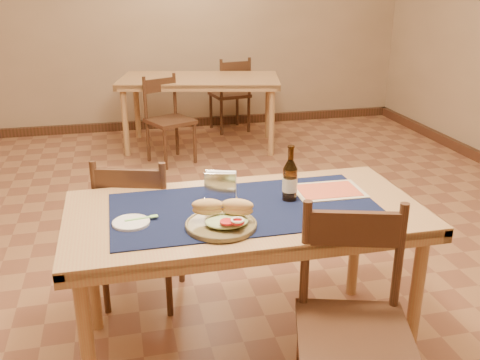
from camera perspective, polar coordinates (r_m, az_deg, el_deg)
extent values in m
cube|color=#92613F|center=(3.47, -2.69, -9.34)|extent=(6.00, 7.00, 0.02)
cube|color=tan|center=(6.49, -8.98, 17.63)|extent=(6.00, 0.02, 2.80)
cylinder|color=#A07D4B|center=(2.30, -15.96, -16.86)|extent=(0.06, 0.06, 0.71)
cylinder|color=#A07D4B|center=(2.61, 18.21, -12.15)|extent=(0.06, 0.06, 0.71)
cylinder|color=#A07D4B|center=(2.83, -15.57, -9.04)|extent=(0.06, 0.06, 0.71)
cylinder|color=#A07D4B|center=(3.09, 12.21, -6.10)|extent=(0.06, 0.06, 0.71)
cube|color=#A07D4B|center=(2.43, 0.54, -3.46)|extent=(1.60, 0.80, 0.04)
cube|color=#0E1235|center=(2.42, 0.54, -2.96)|extent=(1.20, 0.60, 0.01)
cube|color=#432518|center=(6.66, -8.30, 5.95)|extent=(6.00, 0.06, 0.10)
cylinder|color=#A07D4B|center=(5.59, -12.14, 6.07)|extent=(0.06, 0.06, 0.71)
cylinder|color=#A07D4B|center=(5.48, 3.37, 6.21)|extent=(0.06, 0.06, 0.71)
cylinder|color=#A07D4B|center=(6.22, -10.95, 7.63)|extent=(0.06, 0.06, 0.71)
cylinder|color=#A07D4B|center=(6.12, 3.01, 7.77)|extent=(0.06, 0.06, 0.71)
cube|color=#A07D4B|center=(5.73, -4.33, 10.66)|extent=(1.79, 1.18, 0.04)
cylinder|color=#432518|center=(3.22, -6.35, -7.33)|extent=(0.03, 0.03, 0.44)
cylinder|color=#432518|center=(3.30, -12.35, -6.98)|extent=(0.03, 0.03, 0.44)
cylinder|color=#432518|center=(2.92, -7.61, -10.53)|extent=(0.03, 0.03, 0.44)
cylinder|color=#432518|center=(3.01, -14.22, -10.02)|extent=(0.03, 0.03, 0.44)
cube|color=#432518|center=(3.01, -10.40, -5.03)|extent=(0.51, 0.51, 0.04)
cube|color=#432518|center=(2.71, -11.82, -0.24)|extent=(0.34, 0.13, 0.14)
cylinder|color=#432518|center=(2.71, -8.09, -2.64)|extent=(0.03, 0.03, 0.45)
cylinder|color=#432518|center=(2.81, -15.07, -2.35)|extent=(0.03, 0.03, 0.45)
cylinder|color=#432518|center=(2.41, 6.50, -17.80)|extent=(0.04, 0.04, 0.46)
cylinder|color=#432518|center=(2.46, 15.48, -17.63)|extent=(0.04, 0.04, 0.46)
cube|color=#432518|center=(2.15, 12.07, -15.99)|extent=(0.53, 0.53, 0.04)
cube|color=#432518|center=(2.13, 12.08, -5.11)|extent=(0.36, 0.14, 0.14)
cylinder|color=#432518|center=(2.16, 6.98, -7.97)|extent=(0.04, 0.04, 0.47)
cylinder|color=#432518|center=(2.22, 16.57, -7.98)|extent=(0.04, 0.04, 0.47)
cylinder|color=#432518|center=(5.12, -7.98, 3.31)|extent=(0.03, 0.03, 0.42)
cylinder|color=#432518|center=(5.29, -4.85, 4.00)|extent=(0.03, 0.03, 0.42)
cylinder|color=#432518|center=(5.41, -9.77, 4.13)|extent=(0.03, 0.03, 0.42)
cylinder|color=#432518|center=(5.56, -6.74, 4.77)|extent=(0.03, 0.03, 0.42)
cube|color=#432518|center=(5.29, -7.44, 6.24)|extent=(0.52, 0.52, 0.04)
cube|color=#432518|center=(5.37, -8.58, 9.96)|extent=(0.32, 0.16, 0.13)
cylinder|color=#432518|center=(5.31, -10.10, 8.53)|extent=(0.03, 0.03, 0.43)
cylinder|color=#432518|center=(5.47, -6.98, 9.05)|extent=(0.03, 0.03, 0.43)
cylinder|color=#432518|center=(6.68, -0.30, 7.69)|extent=(0.03, 0.03, 0.43)
cylinder|color=#432518|center=(6.56, -3.12, 7.41)|extent=(0.03, 0.03, 0.43)
cylinder|color=#432518|center=(6.37, 0.94, 7.04)|extent=(0.03, 0.03, 0.43)
cylinder|color=#432518|center=(6.24, -1.99, 6.74)|extent=(0.03, 0.03, 0.43)
cube|color=#432518|center=(6.41, -1.13, 9.12)|extent=(0.47, 0.47, 0.04)
cube|color=#432518|center=(6.19, -0.49, 11.88)|extent=(0.35, 0.09, 0.14)
cylinder|color=#432518|center=(6.27, 1.00, 10.93)|extent=(0.03, 0.03, 0.44)
cylinder|color=#432518|center=(6.14, -2.01, 10.70)|extent=(0.03, 0.03, 0.44)
cylinder|color=brown|center=(2.23, -2.03, -4.81)|extent=(0.30, 0.30, 0.02)
torus|color=brown|center=(2.23, -2.04, -4.66)|extent=(0.30, 0.30, 0.01)
ellipsoid|color=#BCD592|center=(2.21, -1.43, -4.41)|extent=(0.18, 0.15, 0.03)
ellipsoid|color=tan|center=(2.23, -3.49, -2.92)|extent=(0.14, 0.08, 0.07)
ellipsoid|color=tan|center=(2.22, -0.28, -2.96)|extent=(0.14, 0.10, 0.07)
cylinder|color=red|center=(2.15, -1.37, -4.49)|extent=(0.06, 0.06, 0.01)
cylinder|color=red|center=(2.15, -0.25, -4.49)|extent=(0.06, 0.06, 0.01)
torus|color=white|center=(2.14, -0.27, -4.29)|extent=(0.06, 0.06, 0.01)
cylinder|color=white|center=(2.30, -11.55, -4.48)|extent=(0.16, 0.16, 0.01)
torus|color=white|center=(2.30, -11.56, -4.38)|extent=(0.16, 0.16, 0.01)
cube|color=#8EE47D|center=(2.32, -10.86, -4.09)|extent=(0.11, 0.03, 0.00)
cube|color=#8EE47D|center=(2.33, -9.15, -3.84)|extent=(0.04, 0.03, 0.00)
cylinder|color=#47290C|center=(2.48, 5.33, -0.46)|extent=(0.07, 0.07, 0.15)
cone|color=#47290C|center=(2.45, 5.40, 1.65)|extent=(0.07, 0.07, 0.04)
cylinder|color=#47290C|center=(2.43, 5.44, 2.78)|extent=(0.03, 0.03, 0.06)
cylinder|color=#47290C|center=(2.42, 5.47, 3.55)|extent=(0.03, 0.03, 0.01)
cylinder|color=#FEF7CB|center=(2.48, 5.33, -0.46)|extent=(0.07, 0.07, 0.07)
cube|color=white|center=(2.50, -2.07, -2.07)|extent=(0.17, 0.10, 0.00)
cube|color=white|center=(2.45, -2.15, -0.80)|extent=(0.14, 0.05, 0.13)
cube|color=white|center=(2.50, -2.04, -0.39)|extent=(0.14, 0.05, 0.13)
cube|color=white|center=(2.48, -2.09, -0.71)|extent=(0.14, 0.08, 0.12)
cube|color=#43A4D8|center=(2.45, -2.14, -0.62)|extent=(0.10, 0.03, 0.04)
cube|color=beige|center=(2.63, 9.40, -1.13)|extent=(0.34, 0.25, 0.00)
cube|color=#D15536|center=(2.63, 9.40, -1.07)|extent=(0.29, 0.21, 0.00)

